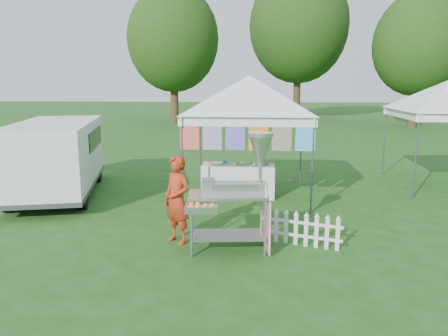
# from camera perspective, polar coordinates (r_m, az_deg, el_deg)

# --- Properties ---
(ground) EXTENTS (120.00, 120.00, 0.00)m
(ground) POSITION_cam_1_polar(r_m,az_deg,el_deg) (7.82, 2.30, -10.05)
(ground) COLOR #1F4915
(ground) RESTS_ON ground
(canopy_main) EXTENTS (4.24, 4.24, 3.45)m
(canopy_main) POSITION_cam_1_polar(r_m,az_deg,el_deg) (10.79, 3.34, 11.94)
(canopy_main) COLOR #59595E
(canopy_main) RESTS_ON ground
(tree_left) EXTENTS (6.40, 6.40, 9.53)m
(tree_left) POSITION_cam_1_polar(r_m,az_deg,el_deg) (32.07, -6.65, 16.35)
(tree_left) COLOR #352313
(tree_left) RESTS_ON ground
(tree_mid) EXTENTS (7.60, 7.60, 11.52)m
(tree_mid) POSITION_cam_1_polar(r_m,az_deg,el_deg) (35.65, 9.76, 17.82)
(tree_mid) COLOR #352313
(tree_mid) RESTS_ON ground
(tree_right) EXTENTS (5.60, 5.60, 8.42)m
(tree_right) POSITION_cam_1_polar(r_m,az_deg,el_deg) (30.93, 24.04, 14.48)
(tree_right) COLOR #352313
(tree_right) RESTS_ON ground
(donut_cart) EXTENTS (1.45, 1.14, 2.01)m
(donut_cart) POSITION_cam_1_polar(r_m,az_deg,el_deg) (7.25, 2.19, -1.93)
(donut_cart) COLOR gray
(donut_cart) RESTS_ON ground
(vendor) EXTENTS (0.69, 0.65, 1.58)m
(vendor) POSITION_cam_1_polar(r_m,az_deg,el_deg) (7.76, -6.15, -4.14)
(vendor) COLOR #AE2C15
(vendor) RESTS_ON ground
(cargo_van) EXTENTS (2.85, 4.78, 1.86)m
(cargo_van) POSITION_cam_1_polar(r_m,az_deg,el_deg) (11.88, -20.86, 1.54)
(cargo_van) COLOR silver
(cargo_van) RESTS_ON ground
(picket_fence) EXTENTS (1.38, 0.46, 0.56)m
(picket_fence) POSITION_cam_1_polar(r_m,az_deg,el_deg) (7.82, 10.02, -7.98)
(picket_fence) COLOR silver
(picket_fence) RESTS_ON ground
(display_table) EXTENTS (1.80, 0.70, 0.82)m
(display_table) POSITION_cam_1_polar(r_m,az_deg,el_deg) (10.96, 1.88, -1.63)
(display_table) COLOR white
(display_table) RESTS_ON ground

